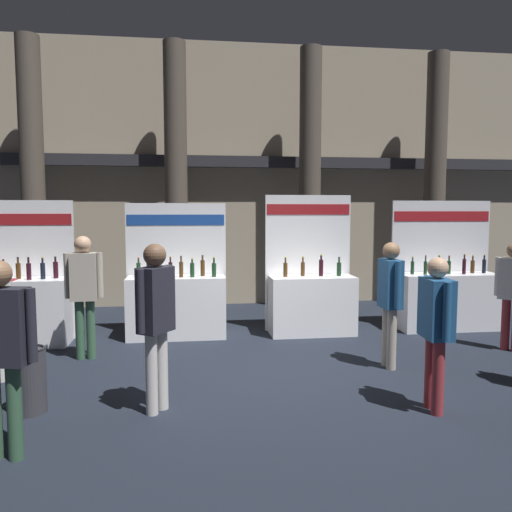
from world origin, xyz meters
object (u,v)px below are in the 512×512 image
at_px(trash_bin, 30,380).
at_px(visitor_6, 84,286).
at_px(exhibitor_booth_0, 20,306).
at_px(exhibitor_booth_1, 177,301).
at_px(exhibitor_booth_3, 447,296).
at_px(visitor_4, 1,341).
at_px(visitor_2, 390,294).
at_px(visitor_1, 156,313).
at_px(exhibitor_booth_2, 311,299).
at_px(visitor_3, 436,320).

bearing_deg(trash_bin, visitor_6, 84.67).
distance_m(exhibitor_booth_0, exhibitor_booth_1, 2.42).
height_order(exhibitor_booth_1, visitor_6, exhibitor_booth_1).
height_order(exhibitor_booth_0, exhibitor_booth_3, exhibitor_booth_3).
relative_size(exhibitor_booth_0, exhibitor_booth_1, 1.02).
height_order(visitor_4, visitor_6, visitor_6).
height_order(trash_bin, visitor_2, visitor_2).
distance_m(visitor_1, visitor_4, 1.48).
xyz_separation_m(visitor_1, visitor_2, (2.98, 1.10, -0.06)).
bearing_deg(exhibitor_booth_2, visitor_3, -81.99).
relative_size(visitor_3, visitor_4, 0.96).
xyz_separation_m(exhibitor_booth_1, visitor_1, (-0.11, -3.14, 0.46)).
relative_size(exhibitor_booth_2, visitor_6, 1.35).
bearing_deg(visitor_4, trash_bin, 108.63).
height_order(exhibitor_booth_0, visitor_4, exhibitor_booth_0).
distance_m(trash_bin, visitor_2, 4.45).
relative_size(exhibitor_booth_3, visitor_6, 1.30).
xyz_separation_m(exhibitor_booth_3, trash_bin, (-6.19, -2.97, -0.24)).
distance_m(exhibitor_booth_1, visitor_2, 3.54).
bearing_deg(visitor_2, exhibitor_booth_0, -111.18).
height_order(exhibitor_booth_1, visitor_4, exhibitor_booth_1).
bearing_deg(exhibitor_booth_3, exhibitor_booth_0, -178.62).
distance_m(exhibitor_booth_0, visitor_4, 3.97).
relative_size(exhibitor_booth_0, visitor_4, 1.34).
bearing_deg(exhibitor_booth_1, exhibitor_booth_3, -0.40).
bearing_deg(visitor_1, exhibitor_booth_3, -21.94).
bearing_deg(exhibitor_booth_3, trash_bin, -154.34).
relative_size(exhibitor_booth_1, visitor_4, 1.31).
bearing_deg(visitor_2, exhibitor_booth_3, 134.69).
bearing_deg(visitor_4, visitor_1, 48.03).
relative_size(visitor_2, visitor_6, 0.96).
relative_size(exhibitor_booth_2, visitor_4, 1.40).
relative_size(exhibitor_booth_1, visitor_3, 1.37).
xyz_separation_m(exhibitor_booth_1, visitor_3, (2.76, -3.50, 0.38)).
xyz_separation_m(exhibitor_booth_3, visitor_3, (-2.00, -3.47, 0.38)).
distance_m(exhibitor_booth_0, trash_bin, 2.98).
distance_m(exhibitor_booth_1, visitor_6, 1.73).
height_order(exhibitor_booth_0, visitor_3, exhibitor_booth_0).
bearing_deg(exhibitor_booth_0, visitor_1, -52.00).
height_order(exhibitor_booth_2, visitor_6, exhibitor_booth_2).
distance_m(exhibitor_booth_1, exhibitor_booth_3, 4.76).
distance_m(visitor_4, visitor_6, 2.89).
relative_size(visitor_1, visitor_4, 1.04).
bearing_deg(exhibitor_booth_3, visitor_1, -147.47).
relative_size(exhibitor_booth_0, visitor_2, 1.34).
xyz_separation_m(exhibitor_booth_2, visitor_1, (-2.40, -3.07, 0.45)).
bearing_deg(visitor_3, visitor_6, -116.28).
height_order(exhibitor_booth_1, visitor_3, exhibitor_booth_1).
distance_m(visitor_3, visitor_6, 4.67).
relative_size(exhibitor_booth_0, exhibitor_booth_2, 0.96).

